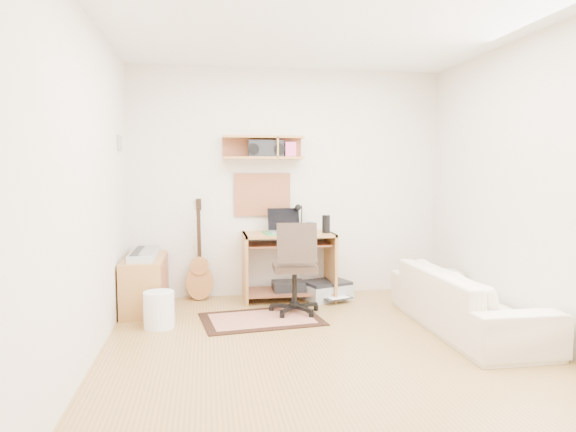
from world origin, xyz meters
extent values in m
cube|color=#A57E45|center=(0.00, 0.00, -0.01)|extent=(3.60, 4.00, 0.01)
cube|color=white|center=(0.00, 0.00, 2.60)|extent=(3.60, 4.00, 0.01)
cube|color=silver|center=(0.00, 2.00, 1.30)|extent=(3.60, 0.01, 2.60)
cube|color=silver|center=(-1.80, 0.00, 1.30)|extent=(0.01, 4.00, 2.60)
cube|color=silver|center=(1.80, 0.00, 1.30)|extent=(0.01, 4.00, 2.60)
cube|color=#B87F41|center=(-0.30, 1.88, 1.70)|extent=(0.90, 0.25, 0.26)
cube|color=tan|center=(-0.30, 1.98, 1.17)|extent=(0.64, 0.03, 0.49)
cube|color=#4C8CBF|center=(-1.79, 1.50, 1.72)|extent=(0.02, 0.20, 0.15)
cylinder|color=black|center=(0.38, 1.68, 0.85)|extent=(0.09, 0.09, 0.20)
cylinder|color=#345E9D|center=(0.22, 1.83, 0.81)|extent=(0.08, 0.08, 0.11)
cube|color=black|center=(-0.27, 1.87, 1.68)|extent=(0.39, 0.18, 0.20)
cube|color=#CBA988|center=(-0.42, 0.97, 0.01)|extent=(1.22, 0.90, 0.02)
cube|color=#B87F41|center=(-1.58, 1.52, 0.28)|extent=(0.40, 0.90, 0.55)
cube|color=#B2B5BA|center=(-1.58, 1.52, 0.58)|extent=(0.24, 0.78, 0.07)
cylinder|color=white|center=(-1.38, 0.87, 0.17)|extent=(0.29, 0.29, 0.34)
cube|color=#A5A8AA|center=(0.39, 1.68, 0.09)|extent=(0.61, 0.54, 0.19)
imported|color=beige|center=(1.38, 0.37, 0.37)|extent=(0.55, 1.87, 0.73)
camera|label=1|loc=(-0.94, -3.93, 1.44)|focal=32.33mm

